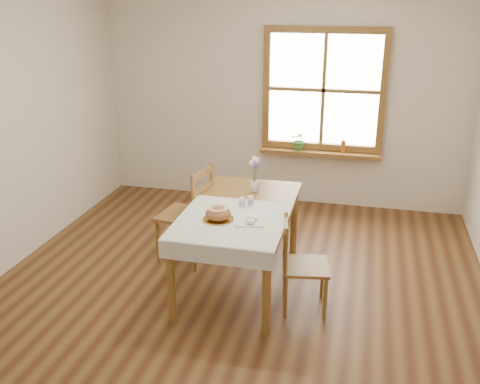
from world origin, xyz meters
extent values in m
plane|color=brown|center=(0.00, 0.00, 0.00)|extent=(5.00, 5.00, 0.00)
cube|color=beige|center=(0.00, 2.50, 1.30)|extent=(4.50, 0.10, 2.60)
cube|color=beige|center=(0.00, -2.50, 1.30)|extent=(4.50, 0.10, 2.60)
cube|color=brown|center=(0.50, 2.46, 2.14)|extent=(1.46, 0.08, 0.08)
cube|color=brown|center=(0.50, 2.46, 0.76)|extent=(1.46, 0.08, 0.08)
cube|color=brown|center=(-0.19, 2.46, 1.45)|extent=(0.08, 0.08, 1.30)
cube|color=brown|center=(1.19, 2.46, 1.45)|extent=(0.08, 0.08, 1.30)
cube|color=brown|center=(0.50, 2.46, 1.45)|extent=(0.04, 0.06, 1.30)
cube|color=brown|center=(0.50, 2.46, 1.45)|extent=(1.30, 0.06, 0.04)
cube|color=white|center=(0.50, 2.49, 1.45)|extent=(1.30, 0.01, 1.30)
cube|color=brown|center=(0.50, 2.40, 0.69)|extent=(1.46, 0.20, 0.05)
cube|color=brown|center=(0.00, 0.30, 0.72)|extent=(0.90, 1.60, 0.05)
cylinder|color=brown|center=(-0.39, -0.44, 0.35)|extent=(0.07, 0.07, 0.70)
cylinder|color=brown|center=(0.39, -0.44, 0.35)|extent=(0.07, 0.07, 0.70)
cylinder|color=brown|center=(-0.39, 1.04, 0.35)|extent=(0.07, 0.07, 0.70)
cylinder|color=brown|center=(0.39, 1.04, 0.35)|extent=(0.07, 0.07, 0.70)
cube|color=silver|center=(0.00, 0.00, 0.76)|extent=(0.91, 0.99, 0.01)
cylinder|color=silver|center=(-0.11, -0.03, 0.77)|extent=(0.32, 0.32, 0.01)
ellipsoid|color=#9C5F37|center=(-0.11, -0.03, 0.83)|extent=(0.22, 0.22, 0.12)
cube|color=silver|center=(0.16, -0.01, 0.77)|extent=(0.29, 0.26, 0.01)
cylinder|color=silver|center=(0.02, 0.29, 0.81)|extent=(0.06, 0.06, 0.10)
cylinder|color=silver|center=(0.09, 0.34, 0.81)|extent=(0.06, 0.06, 0.10)
cylinder|color=silver|center=(0.04, 0.74, 0.80)|extent=(0.11, 0.11, 0.09)
imported|color=#427C31|center=(0.25, 2.40, 0.81)|extent=(0.25, 0.27, 0.19)
cylinder|color=#AB651F|center=(0.78, 2.40, 0.80)|extent=(0.06, 0.06, 0.16)
camera|label=1|loc=(1.04, -3.97, 2.55)|focal=40.00mm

